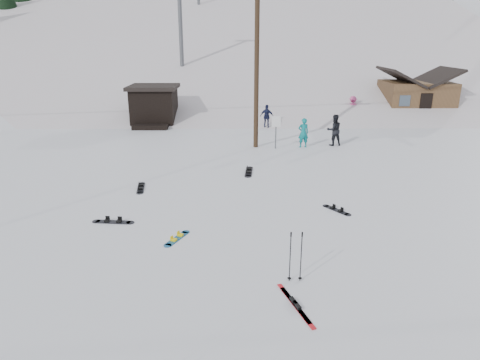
{
  "coord_description": "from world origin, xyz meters",
  "views": [
    {
      "loc": [
        0.92,
        -9.85,
        5.97
      ],
      "look_at": [
        1.02,
        3.81,
        1.4
      ],
      "focal_mm": 32.0,
      "sensor_mm": 36.0,
      "label": 1
    }
  ],
  "objects_px": {
    "utility_pole": "(257,62)",
    "cabin": "(415,97)",
    "hero_skis": "(295,304)",
    "hero_snowboard": "(177,238)"
  },
  "relations": [
    {
      "from": "hero_snowboard",
      "to": "hero_skis",
      "type": "xyz_separation_m",
      "value": [
        3.24,
        -3.51,
        0.0
      ]
    },
    {
      "from": "utility_pole",
      "to": "hero_snowboard",
      "type": "relative_size",
      "value": 7.61
    },
    {
      "from": "hero_snowboard",
      "to": "hero_skis",
      "type": "height_order",
      "value": "hero_skis"
    },
    {
      "from": "utility_pole",
      "to": "cabin",
      "type": "bearing_deg",
      "value": 37.56
    },
    {
      "from": "cabin",
      "to": "utility_pole",
      "type": "bearing_deg",
      "value": -142.44
    },
    {
      "from": "cabin",
      "to": "hero_skis",
      "type": "height_order",
      "value": "cabin"
    },
    {
      "from": "utility_pole",
      "to": "cabin",
      "type": "height_order",
      "value": "utility_pole"
    },
    {
      "from": "cabin",
      "to": "hero_snowboard",
      "type": "distance_m",
      "value": 27.04
    },
    {
      "from": "utility_pole",
      "to": "cabin",
      "type": "relative_size",
      "value": 1.67
    },
    {
      "from": "utility_pole",
      "to": "hero_snowboard",
      "type": "distance_m",
      "value": 13.01
    }
  ]
}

